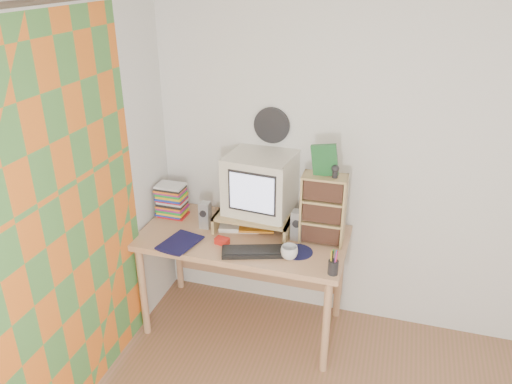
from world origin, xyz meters
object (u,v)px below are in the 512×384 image
Objects in this scene: cd_rack at (323,209)px; diary at (168,237)px; desk at (246,248)px; dvd_stack at (171,198)px; crt_monitor at (259,185)px; keyboard at (254,252)px; mug at (289,252)px.

diary is (-0.98, -0.29, -0.21)m from cd_rack.
dvd_stack is at bearing 173.59° from desk.
cd_rack is at bearing -3.67° from crt_monitor.
dvd_stack is at bearing 137.19° from keyboard.
crt_monitor is at bearing 131.13° from mug.
diary is at bearing 162.60° from keyboard.
mug is at bearing -43.27° from crt_monitor.
cd_rack is 0.36m from mug.
crt_monitor is at bearing 50.97° from desk.
cd_rack is 4.36× the size of mug.
crt_monitor reaches higher than keyboard.
crt_monitor is 3.92× the size of mug.
dvd_stack is at bearing -172.52° from crt_monitor.
desk is 12.90× the size of mug.
desk is at bearing -123.43° from crt_monitor.
diary is at bearing -149.00° from desk.
mug is at bearing -34.59° from desk.
crt_monitor is at bearing 170.07° from cd_rack.
cd_rack is at bearing 17.66° from keyboard.
dvd_stack is 1.01m from mug.
diary is (-0.46, -0.27, 0.16)m from desk.
mug is (-0.16, -0.27, -0.19)m from cd_rack.
keyboard is 0.52m from cd_rack.
crt_monitor is 0.68m from dvd_stack.
cd_rack is (0.38, 0.28, 0.22)m from keyboard.
desk is 0.64m from cd_rack.
mug is (0.95, -0.32, -0.10)m from dvd_stack.
desk is 3.38× the size of keyboard.
desk is 0.56m from diary.
dvd_stack is 0.38m from diary.
desk is 0.47m from crt_monitor.
mug is at bearing -17.77° from dvd_stack.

